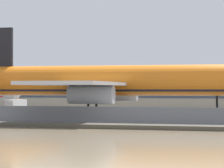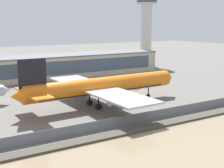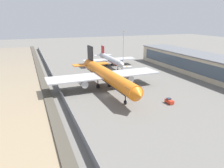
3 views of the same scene
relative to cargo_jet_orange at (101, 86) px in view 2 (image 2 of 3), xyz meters
The scene contains 7 objects.
ground_plane 9.47m from the cargo_jet_orange, 17.64° to the right, with size 500.00×500.00×0.00m, color #66635E.
shoreline_seawall 24.51m from the cargo_jet_orange, 72.54° to the right, with size 320.00×3.00×0.50m.
perimeter_fence 20.16m from the cargo_jet_orange, 68.59° to the right, with size 280.00×0.10×2.37m.
cargo_jet_orange is the anchor object (origin of this frame).
baggage_tug 26.92m from the cargo_jet_orange, 33.00° to the left, with size 3.22×1.65×1.80m.
control_tower 94.80m from the cargo_jet_orange, 44.89° to the left, with size 12.38×12.38×42.46m.
terminal_building 53.60m from the cargo_jet_orange, 86.96° to the left, with size 107.22×17.52×9.89m.
Camera 2 is at (-49.98, -74.33, 23.67)m, focal length 50.00 mm.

